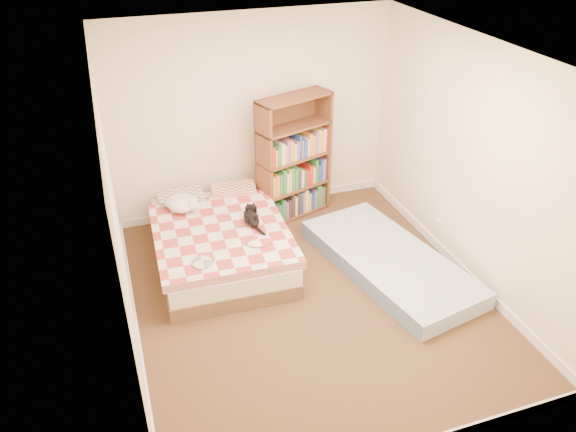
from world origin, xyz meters
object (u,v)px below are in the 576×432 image
object	(u,v)px
floor_mattress	(389,262)
white_dog	(183,203)
black_cat	(251,217)
bed	(219,240)
bookshelf	(293,173)

from	to	relation	value
floor_mattress	white_dog	distance (m)	2.42
floor_mattress	black_cat	bearing A→B (deg)	140.24
bed	black_cat	distance (m)	0.47
floor_mattress	black_cat	distance (m)	1.61
bed	bookshelf	distance (m)	1.37
black_cat	floor_mattress	bearing A→B (deg)	-14.73
bookshelf	black_cat	world-z (taller)	bookshelf
bed	black_cat	size ratio (longest dim) A/B	3.41
bed	white_dog	bearing A→B (deg)	129.90
floor_mattress	black_cat	size ratio (longest dim) A/B	3.68
bed	floor_mattress	size ratio (longest dim) A/B	0.92
white_dog	floor_mattress	bearing A→B (deg)	-31.33
black_cat	bed	bearing A→B (deg)	-179.61
bed	white_dog	distance (m)	0.60
black_cat	white_dog	world-z (taller)	white_dog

